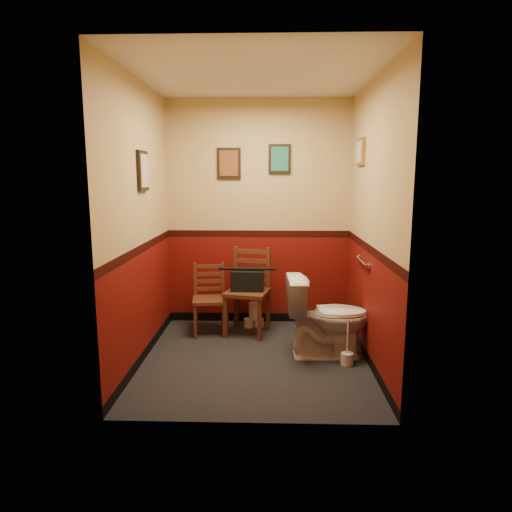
% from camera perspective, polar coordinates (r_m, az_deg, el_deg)
% --- Properties ---
extents(floor, '(2.20, 2.40, 0.00)m').
position_cam_1_polar(floor, '(4.67, -0.10, -12.72)').
color(floor, black).
rests_on(floor, ground).
extents(ceiling, '(2.20, 2.40, 0.00)m').
position_cam_1_polar(ceiling, '(4.40, -0.11, 21.76)').
color(ceiling, silver).
rests_on(ceiling, ground).
extents(wall_back, '(2.20, 0.00, 2.70)m').
position_cam_1_polar(wall_back, '(5.52, 0.31, 5.28)').
color(wall_back, '#5A0C08').
rests_on(wall_back, ground).
extents(wall_front, '(2.20, 0.00, 2.70)m').
position_cam_1_polar(wall_front, '(3.14, -0.82, 1.73)').
color(wall_front, '#5A0C08').
rests_on(wall_front, ground).
extents(wall_left, '(0.00, 2.40, 2.70)m').
position_cam_1_polar(wall_left, '(4.50, -14.27, 3.92)').
color(wall_left, '#5A0C08').
rests_on(wall_left, ground).
extents(wall_right, '(0.00, 2.40, 2.70)m').
position_cam_1_polar(wall_right, '(4.43, 14.29, 3.82)').
color(wall_right, '#5A0C08').
rests_on(wall_right, ground).
extents(grab_bar, '(0.05, 0.56, 0.06)m').
position_cam_1_polar(grab_bar, '(4.73, 13.07, -0.67)').
color(grab_bar, silver).
rests_on(grab_bar, wall_right).
extents(framed_print_back_a, '(0.28, 0.04, 0.36)m').
position_cam_1_polar(framed_print_back_a, '(5.51, -3.41, 11.50)').
color(framed_print_back_a, black).
rests_on(framed_print_back_a, wall_back).
extents(framed_print_back_b, '(0.26, 0.04, 0.34)m').
position_cam_1_polar(framed_print_back_b, '(5.49, 2.98, 12.03)').
color(framed_print_back_b, black).
rests_on(framed_print_back_b, wall_back).
extents(framed_print_left, '(0.04, 0.30, 0.38)m').
position_cam_1_polar(framed_print_left, '(4.57, -13.94, 10.30)').
color(framed_print_left, black).
rests_on(framed_print_left, wall_left).
extents(framed_print_right, '(0.04, 0.34, 0.28)m').
position_cam_1_polar(framed_print_right, '(5.00, 12.90, 12.58)').
color(framed_print_right, olive).
rests_on(framed_print_right, wall_right).
extents(toilet, '(0.85, 0.50, 0.81)m').
position_cam_1_polar(toilet, '(4.67, 8.90, -7.56)').
color(toilet, white).
rests_on(toilet, floor).
extents(toilet_brush, '(0.12, 0.12, 0.43)m').
position_cam_1_polar(toilet_brush, '(4.59, 11.30, -12.37)').
color(toilet_brush, silver).
rests_on(toilet_brush, floor).
extents(chair_left, '(0.42, 0.42, 0.80)m').
position_cam_1_polar(chair_left, '(5.31, -5.84, -5.35)').
color(chair_left, '#572B1A').
rests_on(chair_left, floor).
extents(chair_right, '(0.55, 0.55, 0.99)m').
position_cam_1_polar(chair_right, '(5.26, -0.95, -4.43)').
color(chair_right, '#572B1A').
rests_on(chair_right, floor).
extents(handbag, '(0.37, 0.19, 0.27)m').
position_cam_1_polar(handbag, '(5.18, -1.09, -3.07)').
color(handbag, black).
rests_on(handbag, chair_right).
extents(tp_stack, '(0.24, 0.15, 0.31)m').
position_cam_1_polar(tp_stack, '(5.53, -0.29, -7.63)').
color(tp_stack, silver).
rests_on(tp_stack, floor).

